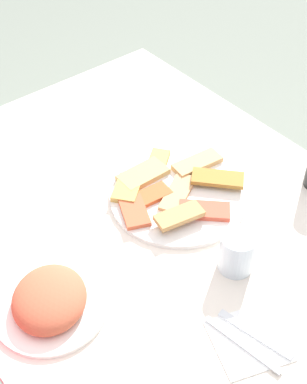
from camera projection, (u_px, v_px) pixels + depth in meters
The scene contains 8 objects.
ground_plane at pixel (142, 362), 1.88m from camera, with size 6.00×6.00×0.00m, color gray.
dining_table at pixel (138, 225), 1.40m from camera, with size 1.16×0.96×0.77m.
pide_platter at pixel (175, 193), 1.36m from camera, with size 0.34×0.35×0.04m.
salad_plate_greens at pixel (49, 301), 1.11m from camera, with size 0.24×0.24×0.06m.
drinking_glass at pixel (237, 252), 1.17m from camera, with size 0.08×0.08×0.10m, color silver.
paper_napkin at pixel (248, 340), 1.07m from camera, with size 0.14×0.14×0.00m, color white.
fork at pixel (255, 334), 1.08m from camera, with size 0.16×0.02×0.01m, color silver.
spoon at pixel (242, 345), 1.06m from camera, with size 0.18×0.01×0.01m, color silver.
Camera 1 is at (-0.76, 0.57, 1.73)m, focal length 51.43 mm.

